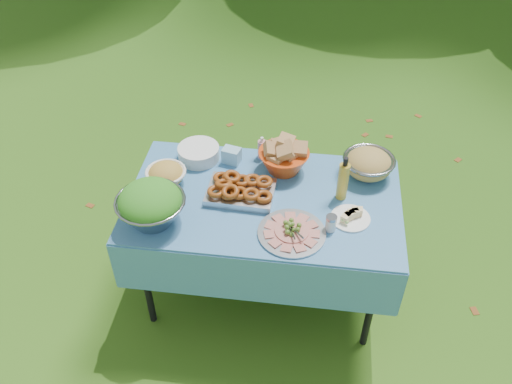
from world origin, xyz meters
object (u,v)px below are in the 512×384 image
Objects in this scene: plate_stack at (199,153)px; oil_bottle at (343,178)px; picnic_table at (263,246)px; pasta_bowl_steel at (369,164)px; charcuterie_platter at (292,228)px; salad_bowl at (151,205)px; bread_bowl at (284,156)px.

plate_stack is 0.91× the size of oil_bottle.
picnic_table is 5.11× the size of pasta_bowl_steel.
pasta_bowl_steel reaches higher than charcuterie_platter.
picnic_table is 0.66m from plate_stack.
salad_bowl reaches higher than plate_stack.
plate_stack is 0.84× the size of pasta_bowl_steel.
pasta_bowl_steel is 0.26m from oil_bottle.
salad_bowl is 0.80m from bread_bowl.
picnic_table is 6.06× the size of plate_stack.
charcuterie_platter is at bearing -55.47° from picnic_table.
oil_bottle is (0.24, 0.31, 0.09)m from charcuterie_platter.
bread_bowl is (0.50, -0.04, 0.06)m from plate_stack.
pasta_bowl_steel is at bearing 53.57° from charcuterie_platter.
pasta_bowl_steel reaches higher than picnic_table.
salad_bowl is at bearing -141.24° from bread_bowl.
charcuterie_platter is (0.17, -0.24, 0.42)m from picnic_table.
charcuterie_platter is 0.40m from oil_bottle.
picnic_table is at bearing -35.60° from plate_stack.
picnic_table is at bearing -171.06° from oil_bottle.
pasta_bowl_steel is 1.07× the size of oil_bottle.
salad_bowl is at bearing -103.04° from plate_stack.
bread_bowl is 1.08× the size of oil_bottle.
charcuterie_platter is at bearing -0.04° from salad_bowl.
plate_stack is 0.80m from charcuterie_platter.
salad_bowl reaches higher than bread_bowl.
oil_bottle is (0.95, 0.31, 0.02)m from salad_bowl.
salad_bowl is 1.22× the size of bread_bowl.
plate_stack is at bearing 76.96° from salad_bowl.
bread_bowl is at bearing 38.76° from salad_bowl.
pasta_bowl_steel is (0.47, 0.02, -0.02)m from bread_bowl.
bread_bowl is 0.47m from pasta_bowl_steel.
bread_bowl is 0.51m from charcuterie_platter.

